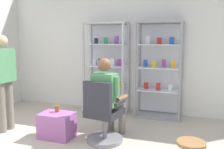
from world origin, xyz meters
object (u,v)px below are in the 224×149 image
at_px(tea_glass, 57,109).
at_px(wooden_stool, 191,149).
at_px(standing_customer, 4,77).
at_px(office_chair, 103,118).
at_px(display_cabinet_left, 107,67).
at_px(seated_shopkeeper, 108,95).
at_px(storage_crate, 57,125).
at_px(display_cabinet_right, 159,69).

bearing_deg(tea_glass, wooden_stool, -16.74).
xyz_separation_m(tea_glass, standing_customer, (-0.96, -0.08, 0.48)).
bearing_deg(office_chair, tea_glass, 178.87).
xyz_separation_m(display_cabinet_left, office_chair, (0.51, -1.59, -0.57)).
distance_m(office_chair, seated_shopkeeper, 0.36).
xyz_separation_m(seated_shopkeeper, tea_glass, (-0.82, -0.15, -0.26)).
relative_size(tea_glass, wooden_stool, 0.23).
bearing_deg(office_chair, standing_customer, -177.94).
distance_m(office_chair, storage_crate, 0.79).
distance_m(storage_crate, tea_glass, 0.26).
height_order(storage_crate, wooden_stool, wooden_stool).
distance_m(seated_shopkeeper, tea_glass, 0.87).
height_order(display_cabinet_right, seated_shopkeeper, display_cabinet_right).
relative_size(standing_customer, wooden_stool, 3.67).
height_order(display_cabinet_left, display_cabinet_right, same).
relative_size(display_cabinet_left, tea_glass, 18.25).
height_order(office_chair, seated_shopkeeper, seated_shopkeeper).
bearing_deg(display_cabinet_left, tea_glass, -100.27).
xyz_separation_m(seated_shopkeeper, storage_crate, (-0.79, -0.21, -0.51)).
distance_m(display_cabinet_left, storage_crate, 1.82).
height_order(display_cabinet_right, tea_glass, display_cabinet_right).
bearing_deg(storage_crate, seated_shopkeeper, 15.26).
distance_m(display_cabinet_right, storage_crate, 2.26).
bearing_deg(display_cabinet_right, tea_glass, -131.39).
xyz_separation_m(standing_customer, wooden_stool, (3.04, -0.55, -0.58)).
height_order(office_chair, standing_customer, standing_customer).
bearing_deg(tea_glass, storage_crate, -65.60).
relative_size(office_chair, storage_crate, 1.85).
relative_size(display_cabinet_left, office_chair, 1.98).
bearing_deg(tea_glass, display_cabinet_right, 48.61).
height_order(display_cabinet_right, wooden_stool, display_cabinet_right).
bearing_deg(seated_shopkeeper, storage_crate, -164.74).
distance_m(office_chair, tea_glass, 0.80).
bearing_deg(wooden_stool, standing_customer, 169.80).
bearing_deg(office_chair, storage_crate, -175.98).
bearing_deg(wooden_stool, office_chair, 154.61).
xyz_separation_m(storage_crate, standing_customer, (-0.99, -0.01, 0.73)).
xyz_separation_m(display_cabinet_left, display_cabinet_right, (1.10, 0.00, 0.01)).
distance_m(display_cabinet_right, seated_shopkeeper, 1.55).
height_order(display_cabinet_left, tea_glass, display_cabinet_left).
height_order(storage_crate, tea_glass, tea_glass).
relative_size(display_cabinet_left, storage_crate, 3.66).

